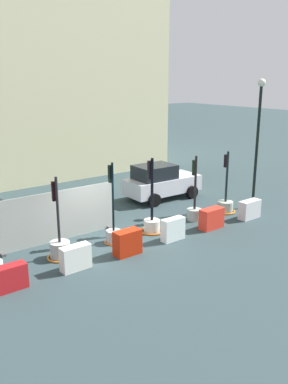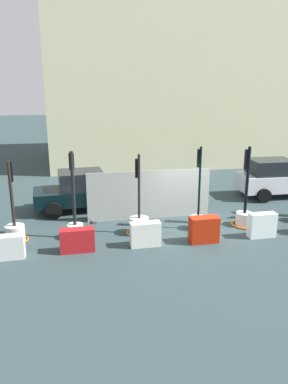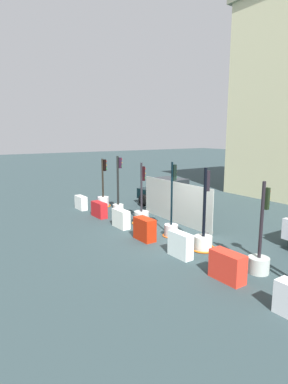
% 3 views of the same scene
% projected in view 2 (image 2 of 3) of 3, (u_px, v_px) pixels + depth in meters
% --- Properties ---
extents(ground_plane, '(120.00, 120.00, 0.00)m').
position_uv_depth(ground_plane, '(194.00, 230.00, 13.97)').
color(ground_plane, '#2E3F42').
extents(traffic_light_0, '(0.87, 0.87, 2.82)m').
position_uv_depth(traffic_light_0, '(15.00, 228.00, 12.82)').
color(traffic_light_0, silver).
rests_on(traffic_light_0, ground_plane).
extents(traffic_light_1, '(0.57, 0.57, 3.09)m').
position_uv_depth(traffic_light_1, '(75.00, 219.00, 13.02)').
color(traffic_light_1, silver).
rests_on(traffic_light_1, ground_plane).
extents(traffic_light_2, '(0.93, 0.93, 2.92)m').
position_uv_depth(traffic_light_2, '(139.00, 222.00, 13.50)').
color(traffic_light_2, '#AAACA9').
rests_on(traffic_light_2, ground_plane).
extents(traffic_light_3, '(0.73, 0.73, 3.12)m').
position_uv_depth(traffic_light_3, '(198.00, 216.00, 13.90)').
color(traffic_light_3, '#B9AEAE').
rests_on(traffic_light_3, ground_plane).
extents(traffic_light_4, '(0.96, 0.96, 3.05)m').
position_uv_depth(traffic_light_4, '(245.00, 213.00, 14.27)').
color(traffic_light_4, silver).
rests_on(traffic_light_4, ground_plane).
extents(construction_barrier_0, '(0.97, 0.39, 0.76)m').
position_uv_depth(construction_barrier_0, '(8.00, 247.00, 11.53)').
color(construction_barrier_0, silver).
rests_on(construction_barrier_0, ground_plane).
extents(construction_barrier_1, '(1.11, 0.43, 0.78)m').
position_uv_depth(construction_barrier_1, '(77.00, 240.00, 12.02)').
color(construction_barrier_1, '#B11A1D').
rests_on(construction_barrier_1, ground_plane).
extents(construction_barrier_2, '(1.02, 0.41, 0.83)m').
position_uv_depth(construction_barrier_2, '(145.00, 234.00, 12.44)').
color(construction_barrier_2, silver).
rests_on(construction_barrier_2, ground_plane).
extents(construction_barrier_3, '(0.99, 0.49, 0.90)m').
position_uv_depth(construction_barrier_3, '(204.00, 230.00, 12.74)').
color(construction_barrier_3, '#B0230B').
rests_on(construction_barrier_3, ground_plane).
extents(construction_barrier_4, '(0.98, 0.38, 0.88)m').
position_uv_depth(construction_barrier_4, '(262.00, 225.00, 13.17)').
color(construction_barrier_4, white).
rests_on(construction_barrier_4, ground_plane).
extents(car_white_van, '(3.98, 2.15, 1.81)m').
position_uv_depth(car_white_van, '(277.00, 178.00, 18.00)').
color(car_white_van, silver).
rests_on(car_white_van, ground_plane).
extents(car_black_sedan, '(4.15, 2.30, 1.70)m').
position_uv_depth(car_black_sedan, '(82.00, 191.00, 16.04)').
color(car_black_sedan, black).
rests_on(car_black_sedan, ground_plane).
extents(building_main_facade, '(17.36, 9.98, 13.49)m').
position_uv_depth(building_main_facade, '(169.00, 62.00, 26.23)').
color(building_main_facade, beige).
rests_on(building_main_facade, ground_plane).
extents(site_fence_panel, '(4.97, 0.50, 1.98)m').
position_uv_depth(site_fence_panel, '(150.00, 196.00, 14.88)').
color(site_fence_panel, '#A1A89F').
rests_on(site_fence_panel, ground_plane).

